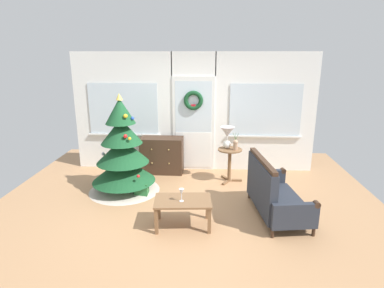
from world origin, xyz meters
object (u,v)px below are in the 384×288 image
Objects in this scene: table_lamp at (227,135)px; wine_glass at (181,192)px; christmas_tree at (123,156)px; side_table at (230,158)px; flower_vase at (235,144)px; coffee_table at (183,204)px; gift_box at (142,189)px; settee_sofa at (273,193)px; dresser_cabinet at (162,155)px.

table_lamp reaches higher than wine_glass.
christmas_tree is 2.70× the size of side_table.
christmas_tree is at bearing 132.94° from wine_glass.
flower_vase reaches higher than coffee_table.
gift_box is at bearing 128.77° from coffee_table.
coffee_table is (-0.79, -1.81, -0.12)m from side_table.
coffee_table is at bearing -117.00° from flower_vase.
table_lamp is at bearing 68.42° from coffee_table.
christmas_tree is 2.75m from settee_sofa.
side_table is 0.78× the size of coffee_table.
flower_vase is (-0.50, 1.34, 0.42)m from settee_sofa.
dresser_cabinet is at bearing 60.05° from christmas_tree.
christmas_tree is 1.77m from coffee_table.
side_table is at bearing 15.80° from christmas_tree.
coffee_table reaches higher than gift_box.
table_lamp reaches higher than side_table.
christmas_tree is at bearing -164.20° from side_table.
dresser_cabinet is at bearing 162.97° from side_table.
coffee_table is at bearing -163.64° from settee_sofa.
settee_sofa is 4.28× the size of flower_vase.
dresser_cabinet is 1.50m from side_table.
dresser_cabinet reaches higher than gift_box.
side_table is 1.98m from coffee_table.
side_table is at bearing 113.14° from settee_sofa.
table_lamp reaches higher than flower_vase.
dresser_cabinet is 3.82× the size of gift_box.
christmas_tree is at bearing 152.88° from gift_box.
wine_glass is 0.82× the size of gift_box.
flower_vase is at bearing -32.01° from table_lamp.
dresser_cabinet is (0.58, 1.00, -0.30)m from christmas_tree.
christmas_tree is 2.02× the size of dresser_cabinet.
christmas_tree reaches higher than wine_glass.
dresser_cabinet is at bearing 79.95° from gift_box.
wine_glass is (-0.02, -0.05, 0.21)m from coffee_table.
side_table is at bearing 149.04° from flower_vase.
side_table is 1.55× the size of table_lamp.
wine_glass is at bearing -111.49° from table_lamp.
settee_sofa is 7.67× the size of wine_glass.
dresser_cabinet is 1.54m from table_lamp.
christmas_tree is 2.06m from table_lamp.
gift_box is (-1.58, -0.80, -0.85)m from table_lamp.
dresser_cabinet is at bearing 105.79° from coffee_table.
gift_box is (0.37, -0.19, -0.57)m from christmas_tree.
dresser_cabinet reaches higher than coffee_table.
wine_glass reaches higher than gift_box.
coffee_table is at bearing -74.21° from dresser_cabinet.
christmas_tree is 4.18× the size of table_lamp.
settee_sofa is 1.71× the size of coffee_table.
settee_sofa is 1.49m from wine_glass.
side_table is 0.33m from flower_vase.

